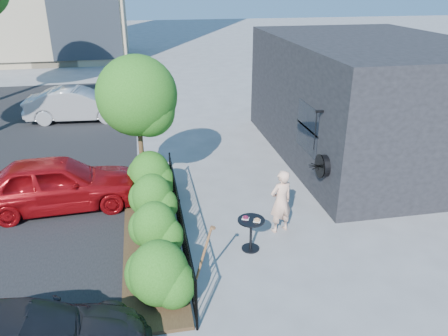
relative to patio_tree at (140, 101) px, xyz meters
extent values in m
plane|color=gray|center=(2.24, -2.76, -2.76)|extent=(120.00, 120.00, 0.00)
cube|color=black|center=(7.74, 1.74, -0.76)|extent=(6.00, 9.00, 4.00)
cube|color=black|center=(4.75, -0.36, -0.96)|extent=(0.04, 1.60, 1.40)
cube|color=black|center=(4.75, -0.36, -0.96)|extent=(0.05, 1.70, 0.06)
cylinder|color=black|center=(4.66, -1.86, -1.51)|extent=(0.18, 0.60, 0.60)
cylinder|color=black|center=(4.56, -1.86, -1.51)|extent=(0.03, 0.64, 0.64)
cube|color=black|center=(4.64, -1.36, -0.16)|extent=(0.25, 0.06, 0.06)
cylinder|color=black|center=(4.56, -1.36, -0.71)|extent=(0.02, 0.02, 1.05)
cylinder|color=black|center=(0.74, -5.76, -2.21)|extent=(0.05, 0.05, 1.10)
cylinder|color=black|center=(0.74, -2.76, -2.21)|extent=(0.05, 0.05, 1.10)
cylinder|color=black|center=(0.74, 0.24, -2.21)|extent=(0.05, 0.05, 1.10)
cube|color=black|center=(0.74, -2.76, -1.70)|extent=(0.03, 6.00, 0.03)
cube|color=black|center=(0.74, -2.76, -2.66)|extent=(0.03, 6.00, 0.03)
cylinder|color=black|center=(0.74, -5.66, -2.21)|extent=(0.02, 0.02, 1.04)
cylinder|color=black|center=(0.74, -5.46, -2.21)|extent=(0.02, 0.02, 1.04)
cylinder|color=black|center=(0.74, -5.26, -2.21)|extent=(0.02, 0.02, 1.04)
cylinder|color=black|center=(0.74, -5.06, -2.21)|extent=(0.02, 0.02, 1.04)
cylinder|color=black|center=(0.74, -4.86, -2.21)|extent=(0.02, 0.02, 1.04)
cylinder|color=black|center=(0.74, -4.66, -2.21)|extent=(0.02, 0.02, 1.04)
cylinder|color=black|center=(0.74, -4.46, -2.21)|extent=(0.02, 0.02, 1.04)
cylinder|color=black|center=(0.74, -4.26, -2.21)|extent=(0.02, 0.02, 1.04)
cylinder|color=black|center=(0.74, -4.06, -2.21)|extent=(0.02, 0.02, 1.04)
cylinder|color=black|center=(0.74, -3.86, -2.21)|extent=(0.02, 0.02, 1.04)
cylinder|color=black|center=(0.74, -3.66, -2.21)|extent=(0.02, 0.02, 1.04)
cylinder|color=black|center=(0.74, -3.46, -2.21)|extent=(0.02, 0.02, 1.04)
cylinder|color=black|center=(0.74, -3.26, -2.21)|extent=(0.02, 0.02, 1.04)
cylinder|color=black|center=(0.74, -3.06, -2.21)|extent=(0.02, 0.02, 1.04)
cylinder|color=black|center=(0.74, -2.86, -2.21)|extent=(0.02, 0.02, 1.04)
cylinder|color=black|center=(0.74, -2.66, -2.21)|extent=(0.02, 0.02, 1.04)
cylinder|color=black|center=(0.74, -2.46, -2.21)|extent=(0.02, 0.02, 1.04)
cylinder|color=black|center=(0.74, -2.26, -2.21)|extent=(0.02, 0.02, 1.04)
cylinder|color=black|center=(0.74, -2.06, -2.21)|extent=(0.02, 0.02, 1.04)
cylinder|color=black|center=(0.74, -1.86, -2.21)|extent=(0.02, 0.02, 1.04)
cylinder|color=black|center=(0.74, -1.66, -2.21)|extent=(0.02, 0.02, 1.04)
cylinder|color=black|center=(0.74, -1.46, -2.21)|extent=(0.02, 0.02, 1.04)
cylinder|color=black|center=(0.74, -1.26, -2.21)|extent=(0.02, 0.02, 1.04)
cylinder|color=black|center=(0.74, -1.06, -2.21)|extent=(0.02, 0.02, 1.04)
cylinder|color=black|center=(0.74, -0.86, -2.21)|extent=(0.02, 0.02, 1.04)
cylinder|color=black|center=(0.74, -0.66, -2.21)|extent=(0.02, 0.02, 1.04)
cylinder|color=black|center=(0.74, -0.46, -2.21)|extent=(0.02, 0.02, 1.04)
cylinder|color=black|center=(0.74, -0.26, -2.21)|extent=(0.02, 0.02, 1.04)
cylinder|color=black|center=(0.74, -0.06, -2.21)|extent=(0.02, 0.02, 1.04)
cylinder|color=black|center=(0.74, 0.14, -2.21)|extent=(0.02, 0.02, 1.04)
cube|color=#382616|center=(0.04, -2.76, -2.72)|extent=(1.30, 6.00, 0.08)
ellipsoid|color=#1F5A14|center=(0.14, -4.96, -2.06)|extent=(1.10, 1.10, 1.24)
ellipsoid|color=#1F5A14|center=(0.14, -3.36, -2.06)|extent=(1.10, 1.10, 1.24)
ellipsoid|color=#1F5A14|center=(0.14, -1.86, -2.06)|extent=(1.10, 1.10, 1.24)
ellipsoid|color=#1F5A14|center=(0.14, -0.46, -2.06)|extent=(1.10, 1.10, 1.24)
cylinder|color=#3F2B19|center=(-0.06, 0.04, -1.56)|extent=(0.14, 0.14, 2.40)
sphere|color=#1F5A14|center=(-0.06, 0.04, 0.08)|extent=(2.20, 2.20, 2.20)
sphere|color=#1F5A14|center=(0.24, -0.16, -0.25)|extent=(1.43, 1.43, 1.43)
cylinder|color=black|center=(2.30, -3.45, -1.99)|extent=(0.63, 0.63, 0.03)
cylinder|color=black|center=(2.30, -3.45, -2.38)|extent=(0.06, 0.06, 0.75)
cylinder|color=black|center=(2.30, -3.45, -2.75)|extent=(0.42, 0.42, 0.03)
cube|color=white|center=(2.18, -3.38, -1.97)|extent=(0.21, 0.21, 0.01)
cube|color=white|center=(2.41, -3.53, -1.97)|extent=(0.21, 0.21, 0.01)
torus|color=#500D28|center=(2.18, -3.38, -1.95)|extent=(0.14, 0.14, 0.05)
torus|color=#B27D4C|center=(2.41, -3.53, -1.95)|extent=(0.14, 0.14, 0.05)
imported|color=beige|center=(3.21, -2.79, -1.94)|extent=(0.68, 0.54, 1.64)
cylinder|color=brown|center=(1.02, -4.66, -1.97)|extent=(0.41, 0.05, 1.31)
cube|color=gray|center=(0.82, -4.66, -2.66)|extent=(0.10, 0.19, 0.28)
cylinder|color=brown|center=(1.22, -4.66, -1.34)|extent=(0.11, 0.11, 0.06)
imported|color=#A00D12|center=(-2.37, -0.49, -2.03)|extent=(4.41, 2.00, 1.47)
imported|color=#ACACB1|center=(-2.71, 7.73, -2.04)|extent=(4.50, 1.85, 1.45)
camera|label=1|loc=(0.07, -11.78, 3.07)|focal=35.00mm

